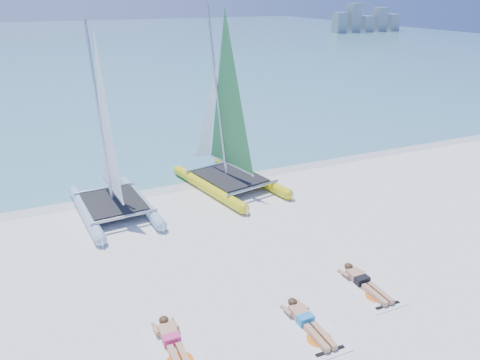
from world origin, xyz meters
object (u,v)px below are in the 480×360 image
Objects in this scene: towel_a at (175,350)px; towel_b at (311,329)px; sunbather_b at (306,320)px; towel_c at (367,289)px; sunbather_c at (363,281)px; catamaran_blue at (108,158)px; sunbather_a at (172,341)px; catamaran_yellow at (222,129)px.

towel_a and towel_b have the same top height.
towel_b is 0.22m from sunbather_b.
sunbather_c reaches higher than towel_c.
towel_b is at bearing -11.72° from towel_a.
towel_c is at bearing 13.76° from sunbather_b.
catamaran_blue is 3.45× the size of towel_a.
towel_c is (5.07, -0.09, -0.11)m from sunbather_a.
towel_a is 2.97m from sunbather_b.
sunbather_b is at bearing 90.00° from towel_b.
sunbather_a is (0.00, 0.19, 0.11)m from towel_a.
catamaran_blue is 0.93× the size of catamaran_yellow.
sunbather_c is (-0.00, 0.19, 0.11)m from towel_c.
sunbather_a is at bearing -178.82° from sunbather_c.
catamaran_blue reaches higher than sunbather_a.
catamaran_blue is at bearing 89.39° from towel_a.
sunbather_b is (-1.51, -8.60, -2.04)m from catamaran_yellow.
catamaran_yellow is at bearing 80.25° from towel_b.
catamaran_blue is 8.82m from sunbather_c.
sunbather_a is at bearing -130.73° from catamaran_yellow.
sunbather_a is 1.00× the size of sunbather_b.
towel_b is 1.07× the size of sunbather_c.
towel_b and towel_c have the same top height.
catamaran_yellow is (4.37, 0.84, 0.25)m from catamaran_blue.
catamaran_blue reaches higher than towel_c.
sunbather_c reaches higher than towel_a.
sunbather_c is (5.07, 0.10, 0.00)m from sunbather_a.
catamaran_yellow is 3.70× the size of towel_c.
towel_a and towel_c have the same top height.
towel_a is 1.07× the size of sunbather_b.
catamaran_yellow is 8.17m from sunbather_c.
sunbather_a is 5.08m from sunbather_c.
towel_a is 3.00m from towel_b.
towel_a is at bearing -94.76° from catamaran_blue.
sunbather_b is 2.20m from towel_c.
catamaran_blue is at bearing 124.60° from towel_c.
catamaran_yellow is 8.38m from towel_c.
towel_a is 1.00× the size of towel_b.
sunbather_b is at bearing -166.24° from towel_c.
towel_c is 1.07× the size of sunbather_c.
sunbather_a and sunbather_c have the same top height.
towel_b is at bearing -90.00° from sunbather_b.
catamaran_blue is at bearing 89.37° from sunbather_a.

